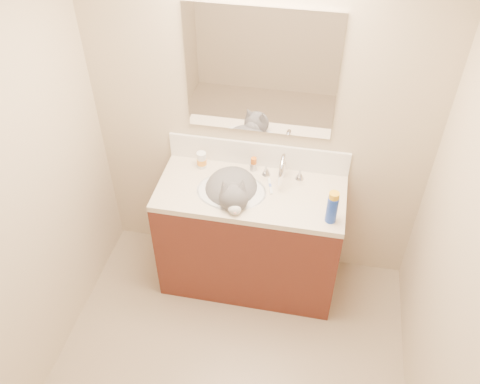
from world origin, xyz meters
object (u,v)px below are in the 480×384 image
at_px(cat, 232,192).
at_px(vanity_cabinet, 250,239).
at_px(amber_bottle, 254,164).
at_px(spray_can, 332,209).
at_px(silver_jar, 253,166).
at_px(faucet, 283,170).
at_px(pill_bottle, 202,160).
at_px(basin, 231,199).

bearing_deg(cat, vanity_cabinet, -4.88).
distance_m(amber_bottle, spray_can, 0.65).
bearing_deg(amber_bottle, vanity_cabinet, -84.82).
relative_size(vanity_cabinet, silver_jar, 22.16).
height_order(faucet, spray_can, faucet).
height_order(vanity_cabinet, cat, cat).
relative_size(faucet, pill_bottle, 2.43).
bearing_deg(pill_bottle, vanity_cabinet, -25.45).
bearing_deg(basin, pill_bottle, 140.14).
distance_m(vanity_cabinet, spray_can, 0.76).
bearing_deg(cat, faucet, 12.04).
distance_m(pill_bottle, spray_can, 0.94).
relative_size(vanity_cabinet, amber_bottle, 12.40).
xyz_separation_m(basin, faucet, (0.30, 0.17, 0.16)).
height_order(basin, faucet, faucet).
xyz_separation_m(basin, pill_bottle, (-0.24, 0.20, 0.13)).
height_order(faucet, cat, faucet).
bearing_deg(amber_bottle, silver_jar, -175.30).
height_order(vanity_cabinet, spray_can, spray_can).
relative_size(vanity_cabinet, faucet, 4.29).
distance_m(cat, silver_jar, 0.25).
distance_m(silver_jar, spray_can, 0.66).
bearing_deg(basin, cat, 58.48).
height_order(faucet, pill_bottle, faucet).
bearing_deg(spray_can, cat, 166.59).
xyz_separation_m(vanity_cabinet, silver_jar, (-0.02, 0.21, 0.48)).
xyz_separation_m(cat, amber_bottle, (0.10, 0.23, 0.06)).
relative_size(vanity_cabinet, spray_can, 6.68).
height_order(cat, silver_jar, cat).
xyz_separation_m(pill_bottle, silver_jar, (0.34, 0.04, -0.03)).
relative_size(faucet, amber_bottle, 2.89).
height_order(faucet, silver_jar, faucet).
xyz_separation_m(silver_jar, amber_bottle, (0.00, 0.00, 0.02)).
bearing_deg(cat, silver_jar, 51.47).
xyz_separation_m(amber_bottle, spray_can, (0.53, -0.38, 0.04)).
bearing_deg(spray_can, silver_jar, 144.34).
height_order(basin, pill_bottle, pill_bottle).
relative_size(basin, pill_bottle, 3.91).
bearing_deg(silver_jar, spray_can, -35.66).
height_order(cat, spray_can, cat).
height_order(basin, spray_can, spray_can).
bearing_deg(basin, vanity_cabinet, 14.04).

